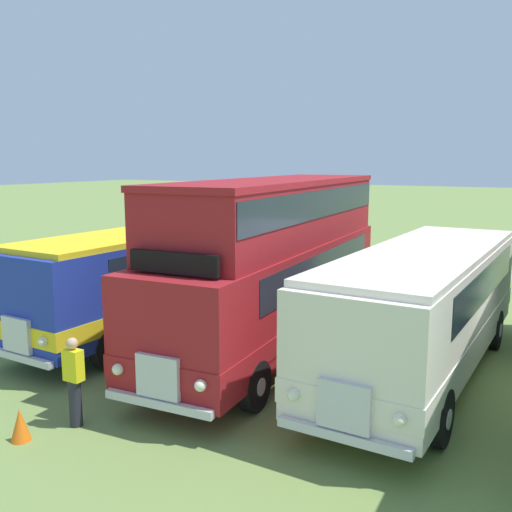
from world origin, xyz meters
TOP-DOWN VIEW (x-y plane):
  - ground_plane at (0.00, 0.00)m, footprint 200.00×200.00m
  - bus_first_in_row at (-9.63, -0.24)m, footprint 2.92×9.80m
  - bus_second_in_row at (-5.79, -0.28)m, footprint 3.13×10.51m
  - bus_third_in_row at (-1.93, -0.26)m, footprint 2.88×9.77m
  - cone_near_end at (-7.50, -6.94)m, footprint 0.36×0.36m
  - marshal_person at (-7.07, -6.04)m, footprint 0.36×0.24m

SIDE VIEW (x-z plane):
  - ground_plane at x=0.00m, z-range 0.00..0.00m
  - cone_near_end at x=-7.50m, z-range 0.00..0.60m
  - marshal_person at x=-7.07m, z-range 0.02..1.75m
  - bus_third_in_row at x=-1.93m, z-range 0.26..3.25m
  - bus_first_in_row at x=-9.63m, z-range 0.26..3.25m
  - bus_second_in_row at x=-5.79m, z-range 0.22..4.71m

